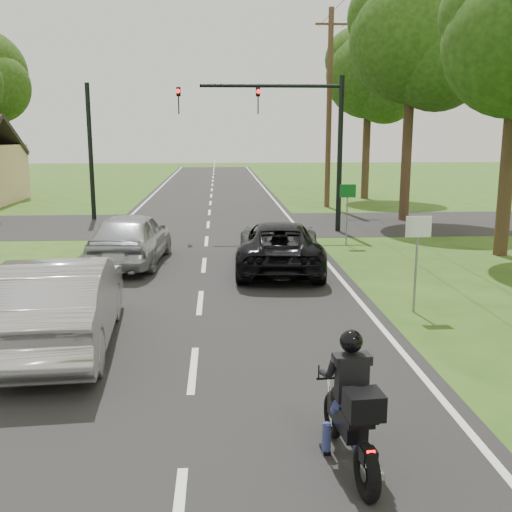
# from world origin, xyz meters

# --- Properties ---
(ground) EXTENTS (140.00, 140.00, 0.00)m
(ground) POSITION_xyz_m (0.00, 0.00, 0.00)
(ground) COLOR #2D5117
(ground) RESTS_ON ground
(road) EXTENTS (8.00, 100.00, 0.01)m
(road) POSITION_xyz_m (0.00, 10.00, 0.01)
(road) COLOR black
(road) RESTS_ON ground
(cross_road) EXTENTS (60.00, 7.00, 0.01)m
(cross_road) POSITION_xyz_m (0.00, 16.00, 0.01)
(cross_road) COLOR black
(cross_road) RESTS_ON ground
(motorcycle_rider) EXTENTS (0.57, 1.96, 1.69)m
(motorcycle_rider) POSITION_xyz_m (1.95, -3.06, 0.67)
(motorcycle_rider) COLOR black
(motorcycle_rider) RESTS_ON ground
(dark_suv) EXTENTS (2.69, 5.19, 1.40)m
(dark_suv) POSITION_xyz_m (2.17, 7.28, 0.71)
(dark_suv) COLOR black
(dark_suv) RESTS_ON road
(silver_sedan) EXTENTS (2.13, 5.16, 1.66)m
(silver_sedan) POSITION_xyz_m (-2.41, 1.28, 0.84)
(silver_sedan) COLOR #B5B5BA
(silver_sedan) RESTS_ON road
(silver_suv) EXTENTS (2.21, 4.77, 1.58)m
(silver_suv) POSITION_xyz_m (-2.15, 8.31, 0.80)
(silver_suv) COLOR #ABAFB3
(silver_suv) RESTS_ON road
(traffic_signal) EXTENTS (6.38, 0.44, 6.00)m
(traffic_signal) POSITION_xyz_m (3.34, 14.00, 4.14)
(traffic_signal) COLOR black
(traffic_signal) RESTS_ON ground
(signal_pole_far) EXTENTS (0.20, 0.20, 6.00)m
(signal_pole_far) POSITION_xyz_m (-5.20, 18.00, 3.00)
(signal_pole_far) COLOR black
(signal_pole_far) RESTS_ON ground
(utility_pole_far) EXTENTS (1.60, 0.28, 10.00)m
(utility_pole_far) POSITION_xyz_m (6.20, 22.00, 5.08)
(utility_pole_far) COLOR brown
(utility_pole_far) RESTS_ON ground
(sign_white) EXTENTS (0.55, 0.07, 2.12)m
(sign_white) POSITION_xyz_m (4.70, 2.98, 1.60)
(sign_white) COLOR slate
(sign_white) RESTS_ON ground
(sign_green) EXTENTS (0.55, 0.07, 2.12)m
(sign_green) POSITION_xyz_m (4.90, 10.98, 1.60)
(sign_green) COLOR slate
(sign_green) RESTS_ON ground
(tree_row_d) EXTENTS (5.76, 5.58, 10.45)m
(tree_row_d) POSITION_xyz_m (9.10, 16.76, 7.43)
(tree_row_d) COLOR #332316
(tree_row_d) RESTS_ON ground
(tree_row_e) EXTENTS (5.28, 5.12, 9.61)m
(tree_row_e) POSITION_xyz_m (9.48, 25.78, 6.83)
(tree_row_e) COLOR #332316
(tree_row_e) RESTS_ON ground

